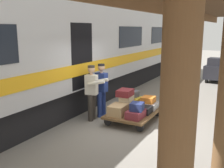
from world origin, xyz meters
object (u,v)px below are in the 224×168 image
suitcase_burgundy_valise (136,114)px  suitcase_black_hardshell (143,110)px  train_car (45,51)px  suitcase_gray_aluminum (149,105)px  luggage_cart (134,113)px  suitcase_yellow_case (132,102)px  suitcase_orange_carryall (148,100)px  porter_in_overalls (101,88)px  suitcase_brown_leather (126,106)px  suitcase_cream_canvas (127,99)px  suitcase_slate_roller (132,94)px  suitcase_navy_fabric (137,107)px  porter_by_door (92,91)px  baggage_tug (218,70)px  suitcase_tan_vintage (118,110)px  suitcase_maroon_trunk (125,93)px

suitcase_burgundy_valise → suitcase_black_hardshell: bearing=-90.0°
train_car → suitcase_gray_aluminum: train_car is taller
train_car → luggage_cart: train_car is taller
suitcase_gray_aluminum → suitcase_black_hardshell: bearing=90.0°
suitcase_yellow_case → suitcase_black_hardshell: bearing=138.1°
suitcase_orange_carryall → porter_in_overalls: (1.38, 0.60, 0.34)m
suitcase_burgundy_valise → suitcase_gray_aluminum: bearing=-90.0°
suitcase_brown_leather → suitcase_cream_canvas: 0.23m
suitcase_slate_roller → suitcase_navy_fabric: bearing=120.8°
suitcase_burgundy_valise → porter_by_door: bearing=1.5°
suitcase_slate_roller → baggage_tug: size_ratio=0.20×
suitcase_orange_carryall → baggage_tug: size_ratio=0.24×
suitcase_brown_leather → suitcase_tan_vintage: suitcase_tan_vintage is taller
suitcase_cream_canvas → porter_by_door: bearing=33.7°
suitcase_slate_roller → suitcase_orange_carryall: size_ratio=0.85×
porter_in_overalls → porter_by_door: (0.04, 0.46, 0.00)m
train_car → suitcase_slate_roller: 3.23m
luggage_cart → suitcase_navy_fabric: size_ratio=4.87×
suitcase_gray_aluminum → porter_in_overalls: porter_in_overalls is taller
suitcase_black_hardshell → baggage_tug: size_ratio=0.28×
suitcase_black_hardshell → suitcase_navy_fabric: 0.55m
train_car → baggage_tug: bearing=-119.3°
suitcase_slate_roller → suitcase_navy_fabric: (-0.63, 1.05, -0.06)m
luggage_cart → porter_by_door: bearing=25.5°
train_car → suitcase_slate_roller: train_car is taller
suitcase_orange_carryall → suitcase_maroon_trunk: bearing=40.3°
suitcase_yellow_case → suitcase_tan_vintage: 1.02m
suitcase_black_hardshell → suitcase_yellow_case: size_ratio=0.98×
suitcase_brown_leather → baggage_tug: bearing=-102.9°
suitcase_orange_carryall → suitcase_cream_canvas: bearing=40.9°
luggage_cart → suitcase_tan_vintage: suitcase_tan_vintage is taller
suitcase_gray_aluminum → suitcase_yellow_case: 0.57m
suitcase_navy_fabric → suitcase_orange_carryall: bearing=-87.8°
suitcase_cream_canvas → baggage_tug: size_ratio=0.26×
suitcase_gray_aluminum → suitcase_slate_roller: 0.67m
suitcase_burgundy_valise → suitcase_slate_roller: (0.60, -1.06, 0.28)m
suitcase_brown_leather → suitcase_navy_fabric: bearing=139.8°
suitcase_burgundy_valise → suitcase_slate_roller: 1.25m
suitcase_tan_vintage → baggage_tug: 8.38m
porter_by_door → suitcase_brown_leather: bearing=-147.6°
suitcase_slate_roller → porter_in_overalls: bearing=38.7°
suitcase_black_hardshell → baggage_tug: (-1.19, -7.68, 0.23)m
suitcase_navy_fabric → suitcase_tan_vintage: bearing=0.8°
porter_by_door → suitcase_black_hardshell: bearing=-159.1°
suitcase_navy_fabric → suitcase_slate_roller: bearing=-59.2°
suitcase_gray_aluminum → suitcase_tan_vintage: suitcase_tan_vintage is taller
suitcase_brown_leather → suitcase_tan_vintage: size_ratio=0.95×
suitcase_navy_fabric → suitcase_yellow_case: bearing=-59.6°
suitcase_gray_aluminum → porter_in_overalls: (1.40, 0.60, 0.53)m
suitcase_cream_canvas → suitcase_gray_aluminum: bearing=-139.4°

